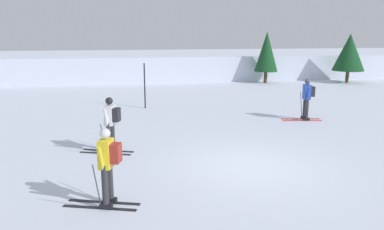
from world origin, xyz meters
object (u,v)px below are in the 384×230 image
(skier_white, at_px, (111,122))
(skier_blue, at_px, (307,97))
(conifer_far_left, at_px, (267,52))
(conifer_far_right, at_px, (349,52))
(skier_yellow, at_px, (108,163))
(trail_marker_pole, at_px, (145,86))

(skier_white, bearing_deg, skier_blue, 22.59)
(skier_white, xyz_separation_m, skier_blue, (7.69, 3.20, 0.00))
(conifer_far_left, distance_m, conifer_far_right, 5.70)
(conifer_far_left, bearing_deg, skier_yellow, -118.37)
(trail_marker_pole, height_order, conifer_far_right, conifer_far_right)
(conifer_far_right, bearing_deg, skier_yellow, -131.83)
(trail_marker_pole, distance_m, conifer_far_right, 15.74)
(skier_blue, bearing_deg, conifer_far_right, 52.89)
(skier_yellow, bearing_deg, conifer_far_right, 48.17)
(conifer_far_left, bearing_deg, skier_white, -124.60)
(skier_yellow, bearing_deg, skier_white, 92.03)
(skier_yellow, distance_m, conifer_far_left, 20.24)
(skier_blue, distance_m, trail_marker_pole, 7.33)
(skier_white, bearing_deg, trail_marker_pole, 79.65)
(skier_blue, height_order, skier_yellow, same)
(conifer_far_left, bearing_deg, skier_blue, -100.58)
(skier_blue, xyz_separation_m, trail_marker_pole, (-6.48, 3.42, 0.10))
(skier_blue, xyz_separation_m, conifer_far_right, (7.69, 10.17, 1.14))
(skier_white, relative_size, conifer_far_left, 0.49)
(skier_yellow, relative_size, conifer_far_left, 0.49)
(conifer_far_left, bearing_deg, trail_marker_pole, -138.72)
(skier_white, distance_m, conifer_far_right, 20.42)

